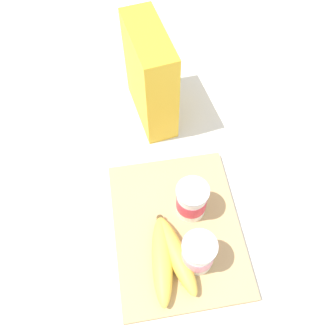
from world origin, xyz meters
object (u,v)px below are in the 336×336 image
at_px(cereal_box, 150,77).
at_px(yogurt_cup_front, 192,200).
at_px(yogurt_cup_back, 198,253).
at_px(cutting_board, 177,229).
at_px(banana_bunch, 169,257).

distance_m(cereal_box, yogurt_cup_front, 0.30).
relative_size(cereal_box, yogurt_cup_back, 2.72).
xyz_separation_m(cutting_board, banana_bunch, (0.06, -0.03, 0.03)).
distance_m(yogurt_cup_front, yogurt_cup_back, 0.11).
distance_m(cutting_board, cereal_box, 0.35).
bearing_deg(cereal_box, cutting_board, 171.84).
bearing_deg(cereal_box, yogurt_cup_back, 175.30).
relative_size(cutting_board, banana_bunch, 1.81).
height_order(cutting_board, yogurt_cup_front, yogurt_cup_front).
xyz_separation_m(cereal_box, yogurt_cup_front, (0.29, 0.04, -0.06)).
distance_m(cutting_board, yogurt_cup_back, 0.09).
bearing_deg(cutting_board, cereal_box, -179.04).
relative_size(yogurt_cup_back, banana_bunch, 0.48).
xyz_separation_m(cutting_board, cereal_box, (-0.33, -0.01, 0.11)).
relative_size(yogurt_cup_front, yogurt_cup_back, 1.00).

